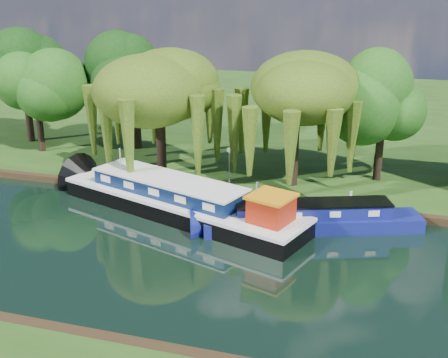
% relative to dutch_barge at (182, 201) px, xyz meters
% --- Properties ---
extents(ground, '(120.00, 120.00, 0.00)m').
position_rel_dutch_barge_xyz_m(ground, '(1.06, -5.21, -0.89)').
color(ground, black).
extents(far_bank, '(120.00, 52.00, 0.45)m').
position_rel_dutch_barge_xyz_m(far_bank, '(1.06, 28.79, -0.66)').
color(far_bank, '#213D10').
rests_on(far_bank, ground).
extents(dutch_barge, '(17.31, 9.15, 3.59)m').
position_rel_dutch_barge_xyz_m(dutch_barge, '(0.00, 0.00, 0.00)').
color(dutch_barge, black).
rests_on(dutch_barge, ground).
extents(narrowboat, '(12.76, 6.35, 1.87)m').
position_rel_dutch_barge_xyz_m(narrowboat, '(8.12, 0.05, -0.22)').
color(narrowboat, navy).
rests_on(narrowboat, ground).
extents(willow_left, '(7.05, 7.05, 8.45)m').
position_rel_dutch_barge_xyz_m(willow_left, '(-3.79, 5.98, 5.70)').
color(willow_left, black).
rests_on(willow_left, far_bank).
extents(willow_right, '(6.69, 6.69, 8.15)m').
position_rel_dutch_barge_xyz_m(willow_right, '(5.85, 6.19, 5.51)').
color(willow_right, black).
rests_on(willow_right, far_bank).
extents(tree_far_left, '(4.99, 4.99, 8.03)m').
position_rel_dutch_barge_xyz_m(tree_far_left, '(-15.56, 8.46, 5.06)').
color(tree_far_left, black).
rests_on(tree_far_left, far_bank).
extents(tree_far_back, '(5.22, 5.22, 8.77)m').
position_rel_dutch_barge_xyz_m(tree_far_back, '(-18.19, 10.78, 5.68)').
color(tree_far_back, black).
rests_on(tree_far_back, far_bank).
extents(tree_far_mid, '(5.37, 5.37, 8.79)m').
position_rel_dutch_barge_xyz_m(tree_far_mid, '(-8.21, 11.44, 5.62)').
color(tree_far_mid, black).
rests_on(tree_far_mid, far_bank).
extents(tree_far_right, '(4.83, 4.83, 7.90)m').
position_rel_dutch_barge_xyz_m(tree_far_right, '(11.46, 8.92, 5.00)').
color(tree_far_right, black).
rests_on(tree_far_right, far_bank).
extents(lamppost, '(0.36, 0.36, 2.56)m').
position_rel_dutch_barge_xyz_m(lamppost, '(1.56, 5.29, 1.53)').
color(lamppost, silver).
rests_on(lamppost, far_bank).
extents(mooring_posts, '(19.16, 0.16, 1.00)m').
position_rel_dutch_barge_xyz_m(mooring_posts, '(0.56, 3.19, 0.06)').
color(mooring_posts, silver).
rests_on(mooring_posts, far_bank).
extents(reeds_near, '(33.70, 1.50, 1.10)m').
position_rel_dutch_barge_xyz_m(reeds_near, '(7.93, -12.78, -0.34)').
color(reeds_near, '#1D5316').
rests_on(reeds_near, ground).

